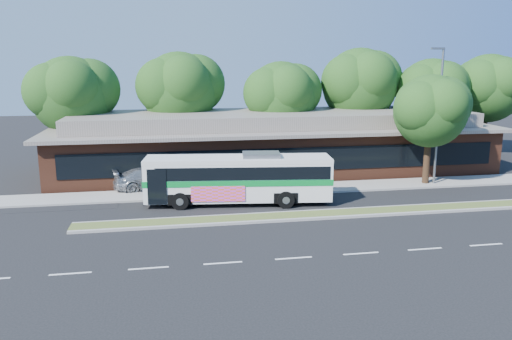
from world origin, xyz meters
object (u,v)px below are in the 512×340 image
Objects in this scene: sedan at (154,178)px; lamp_post at (438,112)px; sidewalk_tree at (434,109)px; transit_bus at (239,175)px.

lamp_post is at bearing -106.48° from sedan.
sidewalk_tree is (18.44, -1.87, 4.34)m from sedan.
sidewalk_tree is at bearing -105.55° from sedan.
sidewalk_tree is at bearing 17.74° from transit_bus.
transit_bus is 1.48× the size of sidewalk_tree.
lamp_post is 1.23× the size of sidewalk_tree.
sedan is (-4.97, 4.39, -0.92)m from transit_bus.
transit_bus is 2.08× the size of sedan.
sedan is 0.71× the size of sidewalk_tree.
transit_bus is at bearing -169.39° from sidewalk_tree.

